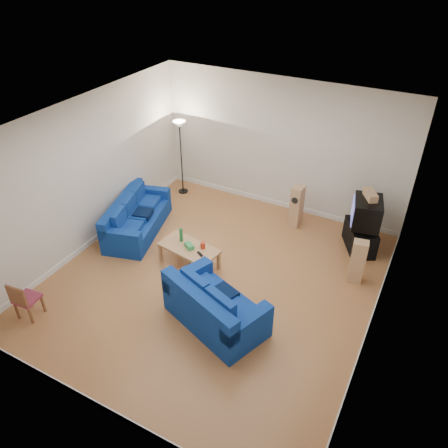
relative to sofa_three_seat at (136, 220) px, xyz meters
The scene contains 16 objects.
room 2.80m from the sofa_three_seat, 15.19° to the right, with size 6.01×6.51×3.21m.
sofa_three_seat is the anchor object (origin of this frame).
sofa_loveseat 3.41m from the sofa_three_seat, 29.44° to the right, with size 2.02×1.55×0.89m.
coffee_table 1.79m from the sofa_three_seat, 15.36° to the right, with size 1.32×0.80×0.45m.
bottle 1.56m from the sofa_three_seat, 13.80° to the right, with size 0.07×0.07×0.30m, color #197233.
tissue_box 1.83m from the sofa_three_seat, 15.59° to the right, with size 0.22×0.12×0.09m, color green.
red_canister 2.04m from the sofa_three_seat, 10.52° to the right, with size 0.10×0.10×0.14m, color red.
remote 2.14m from the sofa_three_seat, 15.74° to the right, with size 0.17×0.05×0.02m, color black.
tv_stand 5.00m from the sofa_three_seat, 20.41° to the left, with size 0.92×0.51×0.56m, color black.
av_receiver 4.95m from the sofa_three_seat, 20.12° to the left, with size 0.41×0.33×0.10m, color black.
television 5.05m from the sofa_three_seat, 19.80° to the left, with size 0.71×0.86×0.58m.
centre_speaker 5.14m from the sofa_three_seat, 20.88° to the left, with size 0.44×0.18×0.15m, color tan.
speaker_left 3.70m from the sofa_three_seat, 31.41° to the left, with size 0.26×0.33×1.03m.
speaker_right 4.91m from the sofa_three_seat, ahead, with size 0.32×0.26×0.94m.
floor_lamp 2.43m from the sofa_three_seat, 90.78° to the left, with size 0.33×0.33×1.96m.
dining_chair 3.10m from the sofa_three_seat, 90.40° to the right, with size 0.42×0.42×0.80m.
Camera 1 is at (3.25, -5.73, 5.77)m, focal length 35.00 mm.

